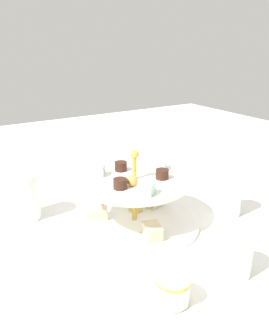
# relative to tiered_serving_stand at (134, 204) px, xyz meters

# --- Properties ---
(ground_plane) EXTENTS (2.40, 2.40, 0.00)m
(ground_plane) POSITION_rel_tiered_serving_stand_xyz_m (-0.00, 0.00, -0.05)
(ground_plane) COLOR silver
(tiered_serving_stand) EXTENTS (0.31, 0.31, 0.18)m
(tiered_serving_stand) POSITION_rel_tiered_serving_stand_xyz_m (0.00, 0.00, 0.00)
(tiered_serving_stand) COLOR white
(tiered_serving_stand) RESTS_ON ground_plane
(water_glass_tall_right) EXTENTS (0.07, 0.07, 0.11)m
(water_glass_tall_right) POSITION_rel_tiered_serving_stand_xyz_m (0.16, 0.21, 0.01)
(water_glass_tall_right) COLOR silver
(water_glass_tall_right) RESTS_ON ground_plane
(water_glass_short_left) EXTENTS (0.06, 0.06, 0.08)m
(water_glass_short_left) POSITION_rel_tiered_serving_stand_xyz_m (-0.26, -0.06, -0.01)
(water_glass_short_left) COLOR silver
(water_glass_short_left) RESTS_ON ground_plane
(teacup_with_saucer) EXTENTS (0.09, 0.09, 0.05)m
(teacup_with_saucer) POSITION_rel_tiered_serving_stand_xyz_m (-0.26, 0.09, -0.03)
(teacup_with_saucer) COLOR white
(teacup_with_saucer) RESTS_ON ground_plane
(butter_knife_left) EXTENTS (0.07, 0.17, 0.00)m
(butter_knife_left) POSITION_rel_tiered_serving_stand_xyz_m (0.28, -0.15, -0.05)
(butter_knife_left) COLOR silver
(butter_knife_left) RESTS_ON ground_plane
(butter_knife_right) EXTENTS (0.15, 0.11, 0.00)m
(butter_knife_right) POSITION_rel_tiered_serving_stand_xyz_m (-0.13, 0.28, -0.05)
(butter_knife_right) COLOR silver
(butter_knife_right) RESTS_ON ground_plane
(water_glass_mid_back) EXTENTS (0.06, 0.06, 0.11)m
(water_glass_mid_back) POSITION_rel_tiered_serving_stand_xyz_m (-0.08, -0.22, 0.00)
(water_glass_mid_back) COLOR silver
(water_glass_mid_back) RESTS_ON ground_plane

